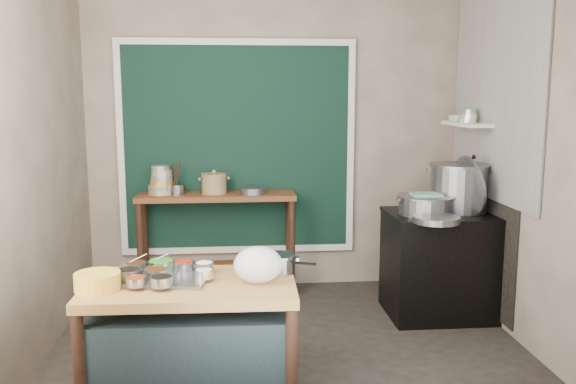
{
  "coord_description": "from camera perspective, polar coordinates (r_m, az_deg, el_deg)",
  "views": [
    {
      "loc": [
        -0.37,
        -4.29,
        1.87
      ],
      "look_at": [
        0.02,
        0.25,
        1.12
      ],
      "focal_mm": 38.0,
      "sensor_mm": 36.0,
      "label": 1
    }
  ],
  "objects": [
    {
      "name": "stove_block",
      "position": [
        5.34,
        14.16,
        -6.71
      ],
      "size": [
        0.9,
        0.68,
        0.85
      ],
      "primitive_type": "cube",
      "color": "black",
      "rests_on": "floor"
    },
    {
      "name": "left_wall",
      "position": [
        4.53,
        -22.8,
        2.62
      ],
      "size": [
        0.02,
        3.0,
        2.8
      ],
      "primitive_type": "cube",
      "color": "gray",
      "rests_on": "floor"
    },
    {
      "name": "tile_panel",
      "position": [
        5.28,
        18.78,
        8.59
      ],
      "size": [
        0.02,
        1.7,
        1.7
      ],
      "primitive_type": "cube",
      "color": "#B2B2AA",
      "rests_on": "right_wall"
    },
    {
      "name": "ceramic_crock",
      "position": [
        5.64,
        -6.92,
        0.7
      ],
      "size": [
        0.29,
        0.29,
        0.17
      ],
      "primitive_type": null,
      "rotation": [
        0.0,
        0.0,
        0.22
      ],
      "color": "#7F6345",
      "rests_on": "back_counter"
    },
    {
      "name": "bowl_stack",
      "position": [
        5.68,
        -11.77,
        0.95
      ],
      "size": [
        0.23,
        0.23,
        0.26
      ],
      "color": "tan",
      "rests_on": "back_counter"
    },
    {
      "name": "wide_bowl",
      "position": [
        5.6,
        -3.29,
        0.13
      ],
      "size": [
        0.27,
        0.27,
        0.06
      ],
      "primitive_type": "cylinder",
      "rotation": [
        0.0,
        0.0,
        -0.16
      ],
      "color": "gray",
      "rests_on": "back_counter"
    },
    {
      "name": "curtain_panel",
      "position": [
        5.78,
        -4.75,
        4.11
      ],
      "size": [
        2.1,
        0.02,
        1.9
      ],
      "primitive_type": "cube",
      "color": "black",
      "rests_on": "back_wall"
    },
    {
      "name": "wall_shelf",
      "position": [
        5.52,
        16.39,
        6.12
      ],
      "size": [
        0.22,
        0.7,
        0.03
      ],
      "primitive_type": "cube",
      "color": "beige",
      "rests_on": "right_wall"
    },
    {
      "name": "back_counter",
      "position": [
        5.74,
        -6.62,
        -4.82
      ],
      "size": [
        1.45,
        0.4,
        0.95
      ],
      "primitive_type": "cube",
      "color": "brown",
      "rests_on": "floor"
    },
    {
      "name": "prep_table",
      "position": [
        3.85,
        -8.97,
        -13.67
      ],
      "size": [
        1.27,
        0.75,
        0.75
      ],
      "primitive_type": "cube",
      "rotation": [
        0.0,
        0.0,
        -0.02
      ],
      "color": "olive",
      "rests_on": "floor"
    },
    {
      "name": "right_wall",
      "position": [
        4.81,
        21.39,
        3.05
      ],
      "size": [
        0.02,
        3.0,
        2.8
      ],
      "primitive_type": "cube",
      "color": "gray",
      "rests_on": "floor"
    },
    {
      "name": "stock_pot",
      "position": [
        5.33,
        15.66,
        0.43
      ],
      "size": [
        0.67,
        0.67,
        0.4
      ],
      "primitive_type": null,
      "rotation": [
        0.0,
        0.0,
        -0.42
      ],
      "color": "gray",
      "rests_on": "stove_top"
    },
    {
      "name": "back_wall",
      "position": [
        5.83,
        -1.3,
        4.67
      ],
      "size": [
        3.5,
        0.02,
        2.8
      ],
      "primitive_type": "cube",
      "color": "gray",
      "rests_on": "floor"
    },
    {
      "name": "steamer",
      "position": [
        5.13,
        12.78,
        -1.19
      ],
      "size": [
        0.54,
        0.54,
        0.16
      ],
      "primitive_type": null,
      "rotation": [
        0.0,
        0.0,
        0.13
      ],
      "color": "gray",
      "rests_on": "stove_top"
    },
    {
      "name": "floor",
      "position": [
        4.7,
        -0.01,
        -14.3
      ],
      "size": [
        3.5,
        3.0,
        0.02
      ],
      "primitive_type": "cube",
      "color": "#2E2923",
      "rests_on": "ground"
    },
    {
      "name": "green_cloth",
      "position": [
        5.11,
        12.81,
        -0.23
      ],
      "size": [
        0.25,
        0.2,
        0.02
      ],
      "primitive_type": "cube",
      "rotation": [
        0.0,
        0.0,
        -0.06
      ],
      "color": "#64A18D",
      "rests_on": "steamer"
    },
    {
      "name": "condiment_tray",
      "position": [
        3.79,
        -11.42,
        -7.91
      ],
      "size": [
        0.57,
        0.45,
        0.02
      ],
      "primitive_type": "cube",
      "rotation": [
        0.0,
        0.0,
        -0.16
      ],
      "color": "gray",
      "rests_on": "prep_table"
    },
    {
      "name": "saucepan",
      "position": [
        3.85,
        -0.9,
        -6.71
      ],
      "size": [
        0.27,
        0.27,
        0.12
      ],
      "primitive_type": null,
      "rotation": [
        0.0,
        0.0,
        -0.33
      ],
      "color": "gray",
      "rests_on": "prep_table"
    },
    {
      "name": "stove_top",
      "position": [
        5.23,
        14.35,
        -2.07
      ],
      "size": [
        0.92,
        0.69,
        0.03
      ],
      "primitive_type": "cube",
      "color": "black",
      "rests_on": "stove_block"
    },
    {
      "name": "yellow_basin",
      "position": [
        3.69,
        -17.4,
        -7.98
      ],
      "size": [
        0.33,
        0.33,
        0.1
      ],
      "primitive_type": "cylinder",
      "rotation": [
        0.0,
        0.0,
        0.34
      ],
      "color": "gold",
      "rests_on": "prep_table"
    },
    {
      "name": "shallow_pan",
      "position": [
        4.83,
        13.68,
        -2.5
      ],
      "size": [
        0.39,
        0.39,
        0.05
      ],
      "primitive_type": "cylinder",
      "rotation": [
        0.0,
        0.0,
        -0.06
      ],
      "color": "gray",
      "rests_on": "stove_top"
    },
    {
      "name": "condiment_bowls",
      "position": [
        3.8,
        -11.93,
        -7.25
      ],
      "size": [
        0.57,
        0.45,
        0.07
      ],
      "color": "gray",
      "rests_on": "condiment_tray"
    },
    {
      "name": "shelf_bowl_green",
      "position": [
        5.73,
        15.58,
        6.69
      ],
      "size": [
        0.16,
        0.16,
        0.06
      ],
      "primitive_type": "cylinder",
      "rotation": [
        0.0,
        0.0,
        -0.02
      ],
      "color": "gray",
      "rests_on": "wall_shelf"
    },
    {
      "name": "soot_patch",
      "position": [
        5.5,
        17.78,
        -3.44
      ],
      "size": [
        0.01,
        1.3,
        1.3
      ],
      "primitive_type": "cube",
      "color": "black",
      "rests_on": "right_wall"
    },
    {
      "name": "utensil_cup",
      "position": [
        5.65,
        -10.36,
        0.24
      ],
      "size": [
        0.17,
        0.17,
        0.09
      ],
      "primitive_type": "cylinder",
      "rotation": [
        0.0,
        0.0,
        0.12
      ],
      "color": "gray",
      "rests_on": "back_counter"
    },
    {
      "name": "plastic_bag_a",
      "position": [
        3.65,
        -2.82,
        -6.8
      ],
      "size": [
        0.35,
        0.31,
        0.22
      ],
      "primitive_type": "ellipsoid",
      "rotation": [
        0.0,
        0.0,
        0.26
      ],
      "color": "white",
      "rests_on": "prep_table"
    },
    {
      "name": "curtain_frame",
      "position": [
        5.77,
        -4.75,
        4.1
      ],
      "size": [
        2.22,
        0.03,
        2.02
      ],
      "primitive_type": null,
      "color": "beige",
      "rests_on": "back_wall"
    },
    {
      "name": "plastic_bag_b",
      "position": [
        3.84,
        -3.0,
        -6.46
      ],
      "size": [
        0.25,
        0.22,
        0.16
      ],
      "primitive_type": "ellipsoid",
      "rotation": [
        0.0,
        0.0,
        0.23
      ],
      "color": "white",
      "rests_on": "prep_table"
    },
    {
      "name": "pot_lid",
      "position": [
        5.24,
        16.67,
        0.66
      ],
      "size": [
        0.17,
        0.5,
        0.48
      ],
      "primitive_type": "cylinder",
      "rotation": [
        0.0,
        1.36,
        0.1
      ],
      "color": "gray",
      "rests_on": "stove_top"
    },
    {
      "name": "shelf_bowl_stack",
      "position": [
        5.48,
        16.58,
        6.8
      ],
      "size": [
        0.14,
        0.14,
        0.11
      ],
      "color": "silver",
      "rests_on": "wall_shelf"
    }
  ]
}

